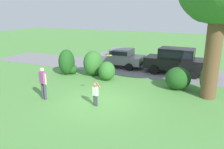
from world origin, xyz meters
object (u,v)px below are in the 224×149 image
(parked_sedan, at_px, (119,57))
(child_thrower, at_px, (95,92))
(parked_suv, at_px, (176,60))
(adult_onlooker, at_px, (43,82))
(frisbee, at_px, (109,56))

(parked_sedan, height_order, child_thrower, parked_sedan)
(parked_suv, bearing_deg, parked_sedan, 177.02)
(child_thrower, xyz_separation_m, adult_onlooker, (-2.91, -0.35, 0.27))
(parked_suv, relative_size, frisbee, 16.05)
(child_thrower, xyz_separation_m, frisbee, (0.47, 0.66, 1.75))
(frisbee, height_order, adult_onlooker, frisbee)
(child_thrower, bearing_deg, parked_suv, 70.87)
(adult_onlooker, bearing_deg, frisbee, 16.66)
(adult_onlooker, bearing_deg, child_thrower, 6.95)
(parked_sedan, relative_size, child_thrower, 3.43)
(adult_onlooker, bearing_deg, parked_sedan, 83.66)
(parked_sedan, relative_size, adult_onlooker, 2.53)
(parked_sedan, bearing_deg, frisbee, -71.43)
(parked_sedan, relative_size, parked_suv, 0.93)
(parked_suv, distance_m, child_thrower, 8.18)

